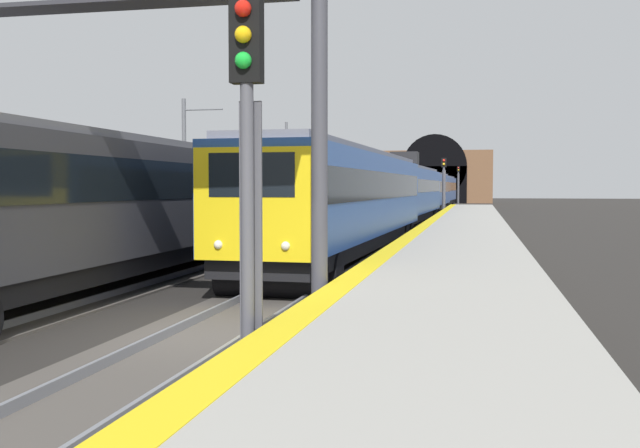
{
  "coord_description": "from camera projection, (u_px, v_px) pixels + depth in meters",
  "views": [
    {
      "loc": [
        -12.17,
        -4.52,
        2.66
      ],
      "look_at": [
        8.13,
        -0.17,
        1.61
      ],
      "focal_mm": 41.48,
      "sensor_mm": 36.0,
      "label": 1
    }
  ],
  "objects": [
    {
      "name": "ground_plane",
      "position": [
        214.0,
        338.0,
        12.97
      ],
      "size": [
        320.0,
        320.0,
        0.0
      ],
      "primitive_type": "plane",
      "color": "#282623"
    },
    {
      "name": "platform_right",
      "position": [
        440.0,
        317.0,
        12.12
      ],
      "size": [
        112.0,
        3.71,
        1.03
      ],
      "primitive_type": "cube",
      "color": "#9E9B93",
      "rests_on": "ground_plane"
    },
    {
      "name": "platform_right_edge_strip",
      "position": [
        344.0,
        283.0,
        12.43
      ],
      "size": [
        112.0,
        0.5,
        0.01
      ],
      "primitive_type": "cube",
      "color": "yellow",
      "rests_on": "platform_right"
    },
    {
      "name": "track_main_line",
      "position": [
        214.0,
        336.0,
        12.97
      ],
      "size": [
        160.0,
        3.1,
        0.21
      ],
      "color": "#4C4742",
      "rests_on": "ground_plane"
    },
    {
      "name": "train_main_approaching",
      "position": [
        418.0,
        192.0,
        56.57
      ],
      "size": [
        82.89,
        3.4,
        4.82
      ],
      "rotation": [
        0.0,
        0.0,
        3.11
      ],
      "color": "#264C99",
      "rests_on": "ground_plane"
    },
    {
      "name": "train_adjacent_platform",
      "position": [
        235.0,
        196.0,
        28.55
      ],
      "size": [
        39.85,
        3.07,
        4.82
      ],
      "rotation": [
        0.0,
        0.0,
        0.01
      ],
      "color": "#333338",
      "rests_on": "ground_plane"
    },
    {
      "name": "railway_signal_near",
      "position": [
        247.0,
        158.0,
        8.82
      ],
      "size": [
        0.39,
        0.38,
        4.94
      ],
      "rotation": [
        0.0,
        0.0,
        3.14
      ],
      "color": "#4C4C54",
      "rests_on": "ground_plane"
    },
    {
      "name": "railway_signal_mid",
      "position": [
        444.0,
        183.0,
        59.25
      ],
      "size": [
        0.39,
        0.38,
        4.95
      ],
      "rotation": [
        0.0,
        0.0,
        3.14
      ],
      "color": "#4C4C54",
      "rests_on": "ground_plane"
    },
    {
      "name": "railway_signal_far",
      "position": [
        458.0,
        183.0,
        102.66
      ],
      "size": [
        0.39,
        0.38,
        5.46
      ],
      "rotation": [
        0.0,
        0.0,
        3.14
      ],
      "color": "#4C4C54",
      "rests_on": "ground_plane"
    },
    {
      "name": "overhead_signal_gantry",
      "position": [
        91.0,
        51.0,
        13.31
      ],
      "size": [
        0.7,
        8.7,
        6.72
      ],
      "color": "#3F3F47",
      "rests_on": "ground_plane"
    },
    {
      "name": "tunnel_portal",
      "position": [
        435.0,
        177.0,
        119.28
      ],
      "size": [
        2.86,
        18.23,
        11.03
      ],
      "color": "brown",
      "rests_on": "ground_plane"
    },
    {
      "name": "catenary_mast_near",
      "position": [
        185.0,
        166.0,
        39.41
      ],
      "size": [
        0.22,
        2.29,
        7.33
      ],
      "color": "#595B60",
      "rests_on": "ground_plane"
    },
    {
      "name": "catenary_mast_far",
      "position": [
        287.0,
        169.0,
        60.39
      ],
      "size": [
        0.22,
        2.45,
        7.91
      ],
      "color": "#595B60",
      "rests_on": "ground_plane"
    }
  ]
}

